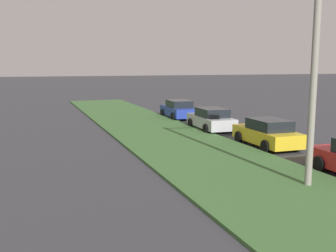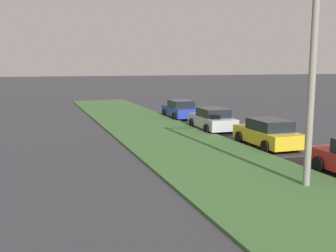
# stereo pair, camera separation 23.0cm
# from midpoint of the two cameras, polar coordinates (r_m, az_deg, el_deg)

# --- Properties ---
(grass_median) EXTENTS (60.00, 6.00, 0.12)m
(grass_median) POSITION_cam_midpoint_polar(r_m,az_deg,el_deg) (18.67, 5.17, -4.12)
(grass_median) COLOR #3D6633
(grass_median) RESTS_ON ground
(parked_car_yellow) EXTENTS (4.35, 2.12, 1.47)m
(parked_car_yellow) POSITION_cam_midpoint_polar(r_m,az_deg,el_deg) (21.10, 14.64, -1.05)
(parked_car_yellow) COLOR gold
(parked_car_yellow) RESTS_ON ground
(parked_car_silver) EXTENTS (4.37, 2.16, 1.47)m
(parked_car_silver) POSITION_cam_midpoint_polar(r_m,az_deg,el_deg) (25.84, 6.71, 0.96)
(parked_car_silver) COLOR #B2B5BA
(parked_car_silver) RESTS_ON ground
(parked_car_blue) EXTENTS (4.36, 2.13, 1.47)m
(parked_car_blue) POSITION_cam_midpoint_polar(r_m,az_deg,el_deg) (31.51, 1.99, 2.43)
(parked_car_blue) COLOR #23389E
(parked_car_blue) RESTS_ON ground
(streetlight) EXTENTS (0.86, 2.85, 7.50)m
(streetlight) POSITION_cam_midpoint_polar(r_m,az_deg,el_deg) (14.14, 22.12, 8.82)
(streetlight) COLOR gray
(streetlight) RESTS_ON ground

